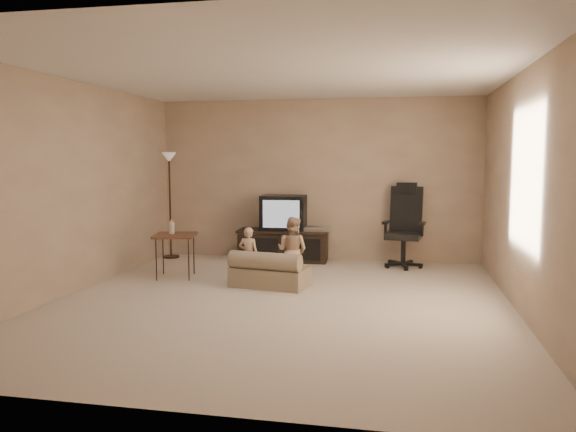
# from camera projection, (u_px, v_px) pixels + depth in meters

# --- Properties ---
(floor) EXTENTS (5.50, 5.50, 0.00)m
(floor) POSITION_uv_depth(u_px,v_px,m) (280.00, 303.00, 6.21)
(floor) COLOR beige
(floor) RESTS_ON ground
(room_shell) EXTENTS (5.50, 5.50, 5.50)m
(room_shell) POSITION_uv_depth(u_px,v_px,m) (280.00, 165.00, 6.05)
(room_shell) COLOR silver
(room_shell) RESTS_ON floor
(tv_stand) EXTENTS (1.44, 0.59, 1.02)m
(tv_stand) POSITION_uv_depth(u_px,v_px,m) (284.00, 234.00, 8.68)
(tv_stand) COLOR black
(tv_stand) RESTS_ON floor
(office_chair) EXTENTS (0.64, 0.67, 1.23)m
(office_chair) POSITION_uv_depth(u_px,v_px,m) (404.00, 237.00, 8.21)
(office_chair) COLOR black
(office_chair) RESTS_ON floor
(side_table) EXTENTS (0.62, 0.62, 0.79)m
(side_table) POSITION_uv_depth(u_px,v_px,m) (175.00, 235.00, 7.46)
(side_table) COLOR brown
(side_table) RESTS_ON floor
(floor_lamp) EXTENTS (0.26, 0.26, 1.67)m
(floor_lamp) POSITION_uv_depth(u_px,v_px,m) (170.00, 181.00, 8.87)
(floor_lamp) COLOR black
(floor_lamp) RESTS_ON floor
(child_sofa) EXTENTS (1.00, 0.67, 0.45)m
(child_sofa) POSITION_uv_depth(u_px,v_px,m) (269.00, 272.00, 6.94)
(child_sofa) COLOR tan
(child_sofa) RESTS_ON floor
(toddler_left) EXTENTS (0.28, 0.22, 0.72)m
(toddler_left) POSITION_uv_depth(u_px,v_px,m) (249.00, 255.00, 7.15)
(toddler_left) COLOR #D6AA85
(toddler_left) RESTS_ON floor
(toddler_right) EXTENTS (0.46, 0.34, 0.85)m
(toddler_right) POSITION_uv_depth(u_px,v_px,m) (292.00, 250.00, 7.09)
(toddler_right) COLOR #D6AA85
(toddler_right) RESTS_ON floor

